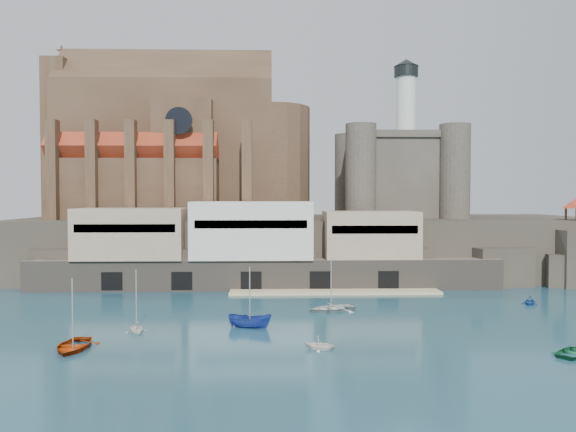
# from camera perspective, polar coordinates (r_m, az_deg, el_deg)

# --- Properties ---
(ground) EXTENTS (300.00, 300.00, 0.00)m
(ground) POSITION_cam_1_polar(r_m,az_deg,el_deg) (63.29, 4.82, -10.58)
(ground) COLOR #184152
(ground) RESTS_ON ground
(promontory) EXTENTS (100.00, 36.00, 10.00)m
(promontory) POSITION_cam_1_polar(r_m,az_deg,el_deg) (101.36, 2.21, -3.01)
(promontory) COLOR #29251F
(promontory) RESTS_ON ground
(quay) EXTENTS (70.00, 12.00, 13.05)m
(quay) POSITION_cam_1_polar(r_m,az_deg,el_deg) (84.86, -3.81, -3.22)
(quay) COLOR #695F54
(quay) RESTS_ON ground
(church) EXTENTS (47.00, 25.93, 30.51)m
(church) POSITION_cam_1_polar(r_m,az_deg,el_deg) (104.97, -11.11, 6.53)
(church) COLOR #453020
(church) RESTS_ON promontory
(castle_keep) EXTENTS (21.20, 21.20, 29.30)m
(castle_keep) POSITION_cam_1_polar(r_m,az_deg,el_deg) (105.11, 11.06, 4.44)
(castle_keep) COLOR #423C34
(castle_keep) RESTS_ON promontory
(boat_0) EXTENTS (4.18, 1.33, 5.81)m
(boat_0) POSITION_cam_1_polar(r_m,az_deg,el_deg) (55.47, -21.00, -12.51)
(boat_0) COLOR #932602
(boat_0) RESTS_ON ground
(boat_1) EXTENTS (2.30, 2.90, 2.93)m
(boat_1) POSITION_cam_1_polar(r_m,az_deg,el_deg) (52.05, 3.25, -13.35)
(boat_1) COLOR white
(boat_1) RESTS_ON ground
(boat_2) EXTENTS (2.24, 2.20, 4.76)m
(boat_2) POSITION_cam_1_polar(r_m,az_deg,el_deg) (60.23, -3.90, -11.23)
(boat_2) COLOR navy
(boat_2) RESTS_ON ground
(boat_4) EXTENTS (2.96, 2.47, 2.95)m
(boat_4) POSITION_cam_1_polar(r_m,az_deg,el_deg) (59.99, -15.13, -11.34)
(boat_4) COLOR white
(boat_4) RESTS_ON ground
(boat_6) EXTENTS (2.75, 4.38, 5.93)m
(boat_6) POSITION_cam_1_polar(r_m,az_deg,el_deg) (68.65, 4.39, -9.58)
(boat_6) COLOR silver
(boat_6) RESTS_ON ground
(boat_7) EXTENTS (2.84, 2.60, 2.82)m
(boat_7) POSITION_cam_1_polar(r_m,az_deg,el_deg) (78.79, 23.35, -8.23)
(boat_7) COLOR #1C4A96
(boat_7) RESTS_ON ground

